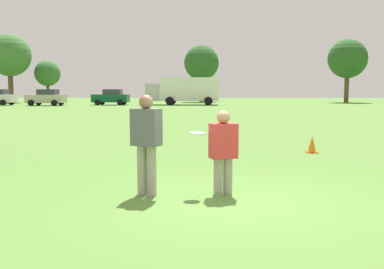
% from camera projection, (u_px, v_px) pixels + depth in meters
% --- Properties ---
extents(ground_plane, '(165.60, 165.60, 0.00)m').
position_uv_depth(ground_plane, '(231.00, 201.00, 7.09)').
color(ground_plane, '#517A33').
extents(player_thrower, '(0.56, 0.44, 1.75)m').
position_uv_depth(player_thrower, '(146.00, 139.00, 7.39)').
color(player_thrower, gray).
rests_on(player_thrower, ground).
extents(player_defender, '(0.52, 0.38, 1.48)m').
position_uv_depth(player_defender, '(223.00, 148.00, 7.45)').
color(player_defender, gray).
rests_on(player_defender, ground).
extents(frisbee, '(0.27, 0.27, 0.06)m').
position_uv_depth(frisbee, '(197.00, 133.00, 7.47)').
color(frisbee, white).
extents(traffic_cone, '(0.32, 0.32, 0.48)m').
position_uv_depth(traffic_cone, '(312.00, 145.00, 12.47)').
color(traffic_cone, '#D8590C').
rests_on(traffic_cone, ground).
extents(parked_car_mid_left, '(4.27, 2.35, 1.82)m').
position_uv_depth(parked_car_mid_left, '(47.00, 97.00, 47.86)').
color(parked_car_mid_left, '#B7AD99').
rests_on(parked_car_mid_left, ground).
extents(parked_car_center, '(4.27, 2.35, 1.82)m').
position_uv_depth(parked_car_center, '(111.00, 97.00, 49.90)').
color(parked_car_center, '#0C4C2D').
rests_on(parked_car_center, ground).
extents(box_truck, '(8.59, 3.25, 3.18)m').
position_uv_depth(box_truck, '(184.00, 90.00, 50.32)').
color(box_truck, white).
rests_on(box_truck, ground).
extents(tree_west_maple, '(5.72, 5.72, 9.30)m').
position_uv_depth(tree_west_maple, '(9.00, 55.00, 58.17)').
color(tree_west_maple, brown).
rests_on(tree_west_maple, ground).
extents(tree_center_elm, '(3.60, 3.60, 5.85)m').
position_uv_depth(tree_center_elm, '(47.00, 74.00, 60.78)').
color(tree_center_elm, brown).
rests_on(tree_center_elm, ground).
extents(tree_east_birch, '(4.96, 4.96, 8.06)m').
position_uv_depth(tree_east_birch, '(201.00, 63.00, 61.27)').
color(tree_east_birch, brown).
rests_on(tree_east_birch, ground).
extents(tree_east_oak, '(5.34, 5.34, 8.67)m').
position_uv_depth(tree_east_oak, '(348.00, 59.00, 58.99)').
color(tree_east_oak, brown).
rests_on(tree_east_oak, ground).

